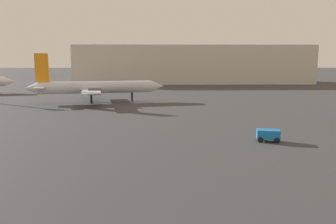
# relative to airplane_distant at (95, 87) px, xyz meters

# --- Properties ---
(airplane_distant) EXTENTS (27.47, 20.07, 9.79)m
(airplane_distant) POSITION_rel_airplane_distant_xyz_m (0.00, 0.00, 0.00)
(airplane_distant) COLOR silver
(airplane_distant) RESTS_ON ground_plane
(baggage_cart) EXTENTS (2.61, 1.80, 1.30)m
(baggage_cart) POSITION_rel_airplane_distant_xyz_m (24.93, -33.86, -2.33)
(baggage_cart) COLOR #1972BF
(baggage_cart) RESTS_ON ground_plane
(terminal_building) EXTENTS (81.79, 19.04, 13.18)m
(terminal_building) POSITION_rel_airplane_distant_xyz_m (24.58, 55.53, 3.51)
(terminal_building) COLOR beige
(terminal_building) RESTS_ON ground_plane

